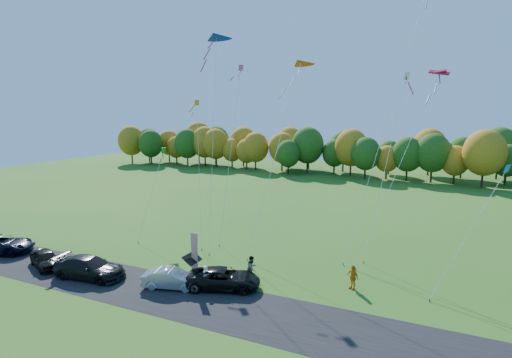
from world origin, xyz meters
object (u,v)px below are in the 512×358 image
at_px(black_suv, 223,278).
at_px(silver_sedan, 172,279).
at_px(person_east, 353,277).
at_px(feather_flag, 194,251).

distance_m(black_suv, silver_sedan, 3.82).
bearing_deg(person_east, black_suv, -122.31).
relative_size(black_suv, feather_flag, 1.37).
height_order(silver_sedan, person_east, person_east).
distance_m(person_east, feather_flag, 11.98).
bearing_deg(black_suv, person_east, -85.64).
distance_m(black_suv, feather_flag, 3.07).
xyz_separation_m(black_suv, person_east, (8.68, 3.87, 0.16)).
bearing_deg(feather_flag, person_east, 18.70).
relative_size(silver_sedan, feather_flag, 1.10).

